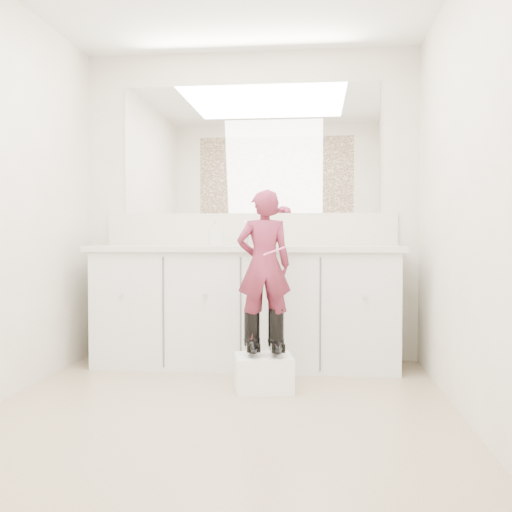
# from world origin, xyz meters

# --- Properties ---
(floor) EXTENTS (3.00, 3.00, 0.00)m
(floor) POSITION_xyz_m (0.00, 0.00, 0.00)
(floor) COLOR #856C57
(floor) RESTS_ON ground
(wall_back) EXTENTS (2.60, 0.00, 2.60)m
(wall_back) POSITION_xyz_m (0.00, 1.50, 1.20)
(wall_back) COLOR beige
(wall_back) RESTS_ON floor
(wall_front) EXTENTS (2.60, 0.00, 2.60)m
(wall_front) POSITION_xyz_m (0.00, -1.50, 1.20)
(wall_front) COLOR beige
(wall_front) RESTS_ON floor
(wall_right) EXTENTS (0.00, 3.00, 3.00)m
(wall_right) POSITION_xyz_m (1.30, 0.00, 1.20)
(wall_right) COLOR beige
(wall_right) RESTS_ON floor
(vanity_cabinet) EXTENTS (2.20, 0.55, 0.85)m
(vanity_cabinet) POSITION_xyz_m (0.00, 1.23, 0.42)
(vanity_cabinet) COLOR silver
(vanity_cabinet) RESTS_ON floor
(countertop) EXTENTS (2.28, 0.58, 0.04)m
(countertop) POSITION_xyz_m (0.00, 1.21, 0.87)
(countertop) COLOR beige
(countertop) RESTS_ON vanity_cabinet
(backsplash) EXTENTS (2.28, 0.03, 0.25)m
(backsplash) POSITION_xyz_m (0.00, 1.49, 1.02)
(backsplash) COLOR beige
(backsplash) RESTS_ON countertop
(mirror) EXTENTS (2.00, 0.02, 1.00)m
(mirror) POSITION_xyz_m (0.00, 1.49, 1.64)
(mirror) COLOR white
(mirror) RESTS_ON wall_back
(faucet) EXTENTS (0.08, 0.08, 0.10)m
(faucet) POSITION_xyz_m (0.00, 1.38, 0.94)
(faucet) COLOR silver
(faucet) RESTS_ON countertop
(cup) EXTENTS (0.11, 0.11, 0.08)m
(cup) POSITION_xyz_m (0.22, 1.19, 0.93)
(cup) COLOR beige
(cup) RESTS_ON countertop
(soap_bottle) EXTENTS (0.11, 0.11, 0.18)m
(soap_bottle) POSITION_xyz_m (-0.22, 1.15, 0.98)
(soap_bottle) COLOR beige
(soap_bottle) RESTS_ON countertop
(step_stool) EXTENTS (0.40, 0.35, 0.22)m
(step_stool) POSITION_xyz_m (0.20, 0.54, 0.11)
(step_stool) COLOR white
(step_stool) RESTS_ON floor
(boot_left) EXTENTS (0.14, 0.21, 0.29)m
(boot_left) POSITION_xyz_m (0.12, 0.56, 0.37)
(boot_left) COLOR black
(boot_left) RESTS_ON step_stool
(boot_right) EXTENTS (0.14, 0.21, 0.29)m
(boot_right) POSITION_xyz_m (0.27, 0.56, 0.37)
(boot_right) COLOR black
(boot_right) RESTS_ON step_stool
(toddler) EXTENTS (0.37, 0.28, 0.92)m
(toddler) POSITION_xyz_m (0.20, 0.56, 0.78)
(toddler) COLOR #B5375F
(toddler) RESTS_ON step_stool
(toothbrush) EXTENTS (0.14, 0.04, 0.06)m
(toothbrush) POSITION_xyz_m (0.27, 0.48, 0.87)
(toothbrush) COLOR pink
(toothbrush) RESTS_ON toddler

